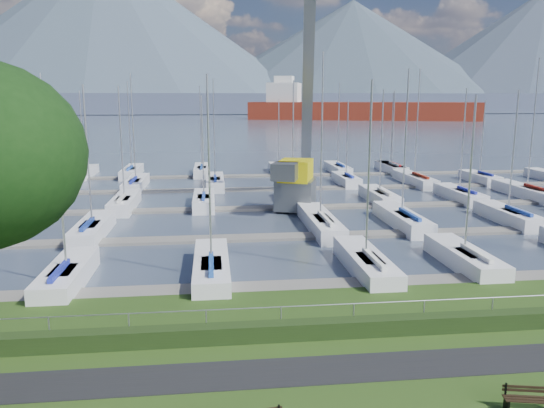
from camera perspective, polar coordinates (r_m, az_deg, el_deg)
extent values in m
cube|color=black|center=(19.67, 5.18, -17.36)|extent=(160.00, 2.00, 0.04)
cube|color=#3F4B5D|center=(280.07, -5.82, 9.29)|extent=(800.00, 540.00, 0.20)
cube|color=#1F3212|center=(21.79, 3.79, -13.33)|extent=(80.00, 0.70, 0.70)
cylinder|color=#97999F|center=(21.82, 3.63, -10.87)|extent=(80.00, 0.04, 0.04)
cube|color=#49536B|center=(349.91, -6.00, 10.74)|extent=(900.00, 80.00, 12.00)
cone|color=#414F5F|center=(429.46, -17.51, 17.29)|extent=(340.00, 340.00, 115.00)
cone|color=#3A4755|center=(445.86, 8.61, 15.50)|extent=(300.00, 300.00, 85.00)
cone|color=#3B4657|center=(524.95, 27.18, 14.59)|extent=(320.00, 320.00, 100.00)
cube|color=gray|center=(27.85, 1.41, -8.95)|extent=(90.00, 1.60, 0.25)
cube|color=slate|center=(37.33, -0.70, -3.65)|extent=(90.00, 1.60, 0.25)
cube|color=slate|center=(47.02, -1.93, -0.51)|extent=(90.00, 1.60, 0.25)
cube|color=slate|center=(56.82, -2.74, 1.56)|extent=(90.00, 1.60, 0.25)
cube|color=slate|center=(66.67, -3.31, 3.01)|extent=(90.00, 1.60, 0.25)
cube|color=black|center=(18.76, 23.91, -19.14)|extent=(0.14, 0.40, 0.45)
cube|color=black|center=(18.70, 23.84, -17.74)|extent=(0.06, 0.06, 0.40)
cube|color=black|center=(18.79, 26.56, -18.54)|extent=(1.78, 0.48, 0.04)
cube|color=black|center=(18.91, 26.39, -18.32)|extent=(1.78, 0.48, 0.04)
cube|color=black|center=(19.03, 26.23, -18.11)|extent=(1.78, 0.48, 0.04)
cube|color=black|center=(18.99, 26.22, -17.59)|extent=(1.77, 0.42, 0.08)
cube|color=black|center=(18.94, 26.25, -17.27)|extent=(1.77, 0.42, 0.08)
cube|color=slate|center=(46.10, 2.53, 1.05)|extent=(4.07, 4.07, 2.60)
cube|color=#D8C90C|center=(45.77, 2.56, 3.64)|extent=(3.56, 4.06, 1.80)
cube|color=slate|center=(50.17, 3.92, 14.60)|extent=(2.72, 11.24, 19.89)
cube|color=#4F5256|center=(43.60, 1.41, 3.52)|extent=(2.61, 2.73, 1.40)
cube|color=maroon|center=(242.67, 9.62, 9.57)|extent=(101.04, 46.51, 10.00)
cube|color=silver|center=(245.71, 1.31, 11.49)|extent=(17.48, 17.48, 12.00)
cube|color=silver|center=(245.82, 1.32, 13.13)|extent=(9.99, 9.99, 4.00)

